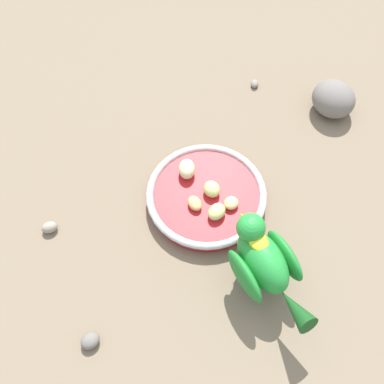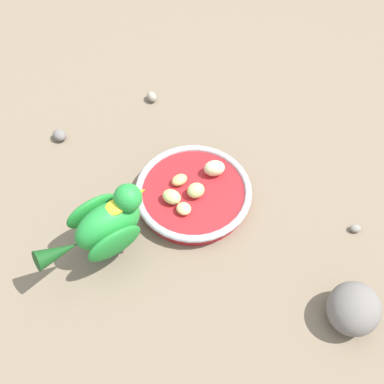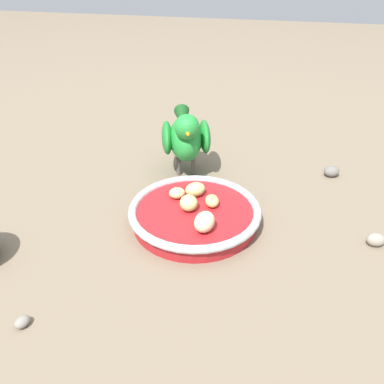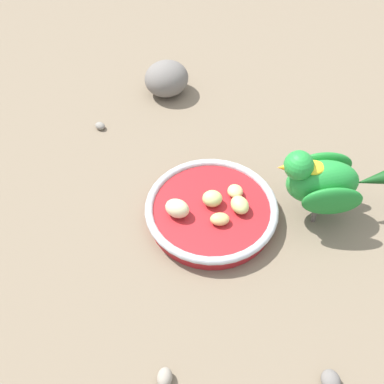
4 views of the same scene
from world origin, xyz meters
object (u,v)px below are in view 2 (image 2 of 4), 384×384
object	(u,v)px
rock_large	(354,308)
pebble_2	(59,135)
feeding_bowl	(193,193)
apple_piece_0	(180,180)
apple_piece_2	(172,197)
pebble_0	(355,228)
apple_piece_4	(184,209)
parrot	(106,225)
pebble_1	(152,97)
apple_piece_3	(214,168)
apple_piece_1	(196,190)

from	to	relation	value
rock_large	pebble_2	bearing A→B (deg)	36.54
feeding_bowl	apple_piece_0	xyz separation A→B (m)	(0.02, 0.02, 0.02)
apple_piece_2	pebble_0	world-z (taller)	apple_piece_2
apple_piece_4	pebble_2	xyz separation A→B (m)	(0.25, 0.18, -0.02)
parrot	pebble_1	xyz separation A→B (m)	(0.32, -0.15, -0.07)
pebble_2	pebble_0	bearing A→B (deg)	-128.85
parrot	rock_large	world-z (taller)	parrot
apple_piece_0	apple_piece_3	distance (m)	0.06
apple_piece_2	apple_piece_3	size ratio (longest dim) A/B	0.89
apple_piece_2	rock_large	xyz separation A→B (m)	(-0.26, -0.19, -0.00)
apple_piece_1	apple_piece_4	distance (m)	0.04
apple_piece_1	apple_piece_3	size ratio (longest dim) A/B	0.82
pebble_1	apple_piece_0	bearing A→B (deg)	177.85
apple_piece_2	parrot	distance (m)	0.13
apple_piece_0	apple_piece_4	xyz separation A→B (m)	(-0.06, 0.01, -0.00)
apple_piece_3	pebble_0	distance (m)	0.26
apple_piece_4	apple_piece_1	bearing A→B (deg)	-48.13
apple_piece_0	apple_piece_3	bearing A→B (deg)	-88.39
apple_piece_3	pebble_0	world-z (taller)	apple_piece_3
apple_piece_4	parrot	world-z (taller)	parrot
apple_piece_1	apple_piece_4	size ratio (longest dim) A/B	1.19
apple_piece_0	apple_piece_1	size ratio (longest dim) A/B	0.95
rock_large	pebble_2	world-z (taller)	rock_large
apple_piece_1	pebble_0	size ratio (longest dim) A/B	1.63
feeding_bowl	pebble_0	xyz separation A→B (m)	(-0.14, -0.24, -0.01)
apple_piece_2	pebble_0	size ratio (longest dim) A/B	1.77
apple_piece_4	rock_large	size ratio (longest dim) A/B	0.31
apple_piece_0	apple_piece_2	bearing A→B (deg)	141.87
pebble_2	pebble_1	bearing A→B (deg)	-75.72
pebble_0	apple_piece_0	bearing A→B (deg)	56.79
feeding_bowl	pebble_2	world-z (taller)	feeding_bowl
apple_piece_0	parrot	bearing A→B (deg)	118.91
feeding_bowl	pebble_1	xyz separation A→B (m)	(0.26, 0.01, -0.01)
apple_piece_2	pebble_1	size ratio (longest dim) A/B	1.26
feeding_bowl	rock_large	size ratio (longest dim) A/B	2.48
pebble_0	apple_piece_3	bearing A→B (deg)	48.76
apple_piece_1	pebble_0	world-z (taller)	apple_piece_1
feeding_bowl	rock_large	world-z (taller)	rock_large
parrot	rock_large	distance (m)	0.38
pebble_2	apple_piece_0	bearing A→B (deg)	-135.25
feeding_bowl	parrot	xyz separation A→B (m)	(-0.05, 0.15, 0.06)
apple_piece_2	apple_piece_4	xyz separation A→B (m)	(-0.03, -0.01, -0.00)
feeding_bowl	pebble_2	xyz separation A→B (m)	(0.21, 0.20, -0.01)
pebble_1	pebble_2	size ratio (longest dim) A/B	0.90
parrot	pebble_1	bearing A→B (deg)	46.78
pebble_0	pebble_1	bearing A→B (deg)	31.09
apple_piece_1	apple_piece_3	bearing A→B (deg)	-53.01
apple_piece_1	pebble_2	distance (m)	0.30
apple_piece_1	feeding_bowl	bearing A→B (deg)	9.60
apple_piece_0	apple_piece_1	world-z (taller)	apple_piece_1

